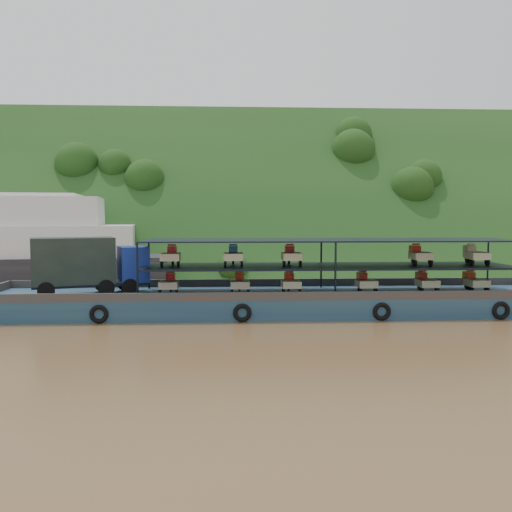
{
  "coord_description": "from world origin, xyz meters",
  "views": [
    {
      "loc": [
        -4.16,
        -36.99,
        6.0
      ],
      "look_at": [
        -2.0,
        3.0,
        3.2
      ],
      "focal_mm": 40.0,
      "sensor_mm": 36.0,
      "label": 1
    }
  ],
  "objects": [
    {
      "name": "ground",
      "position": [
        0.0,
        0.0,
        0.0
      ],
      "size": [
        160.0,
        160.0,
        0.0
      ],
      "primitive_type": "plane",
      "color": "brown",
      "rests_on": "ground"
    },
    {
      "name": "hillside",
      "position": [
        0.0,
        36.0,
        0.0
      ],
      "size": [
        140.0,
        39.6,
        39.6
      ],
      "primitive_type": "cube",
      "rotation": [
        0.79,
        0.0,
        0.0
      ],
      "color": "black",
      "rests_on": "ground"
    },
    {
      "name": "cargo_barge",
      "position": [
        -2.26,
        -1.61,
        1.16
      ],
      "size": [
        35.0,
        7.18,
        4.7
      ],
      "color": "#16314E",
      "rests_on": "ground"
    }
  ]
}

